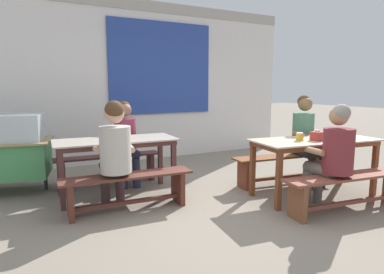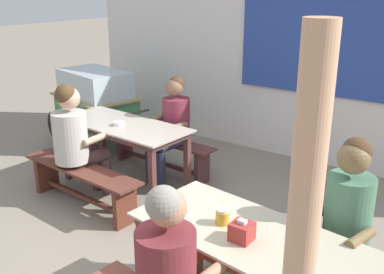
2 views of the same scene
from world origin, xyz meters
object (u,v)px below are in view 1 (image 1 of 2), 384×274
object	(u,v)px
dining_table_far	(116,146)
bench_near_back	(285,164)
person_left_back_turned	(115,149)
tissue_box	(317,136)
bench_far_back	(109,165)
bench_far_front	(128,187)
food_cart	(1,148)
person_near_front	(333,152)
person_center_facing	(126,138)
dining_table_near	(315,145)
bench_near_front	(349,186)
condiment_jar	(300,137)
soup_bowl	(118,138)
person_right_near_table	(306,135)

from	to	relation	value
dining_table_far	bench_near_back	size ratio (longest dim) A/B	0.95
person_left_back_turned	tissue_box	world-z (taller)	person_left_back_turned
bench_far_back	bench_far_front	distance (m)	1.19
food_cart	person_near_front	size ratio (longest dim) A/B	1.31
bench_far_front	person_center_facing	xyz separation A→B (m)	(0.32, 1.11, 0.40)
person_near_front	bench_far_back	bearing A→B (deg)	130.80
dining_table_near	tissue_box	size ratio (longest dim) A/B	12.67
bench_near_front	condiment_jar	world-z (taller)	condiment_jar
dining_table_near	bench_far_front	xyz separation A→B (m)	(-2.32, 0.60, -0.39)
condiment_jar	bench_far_front	bearing A→B (deg)	163.82
bench_near_back	person_near_front	distance (m)	1.22
dining_table_near	bench_near_front	bearing A→B (deg)	-96.77
bench_far_front	tissue_box	distance (m)	2.41
person_center_facing	condiment_jar	xyz separation A→B (m)	(1.73, -1.70, 0.12)
bench_near_front	person_near_front	world-z (taller)	person_near_front
person_center_facing	soup_bowl	bearing A→B (deg)	-115.00
dining_table_near	person_near_front	distance (m)	0.57
person_left_back_turned	person_right_near_table	distance (m)	2.80
dining_table_near	bench_near_back	bearing A→B (deg)	83.23
dining_table_far	bench_near_front	xyz separation A→B (m)	(2.21, -1.79, -0.38)
bench_far_front	tissue_box	world-z (taller)	tissue_box
bench_far_back	bench_near_front	size ratio (longest dim) A/B	0.90
bench_near_front	person_left_back_turned	distance (m)	2.72
dining_table_far	tissue_box	size ratio (longest dim) A/B	11.60
tissue_box	condiment_jar	world-z (taller)	tissue_box
bench_far_back	food_cart	size ratio (longest dim) A/B	0.94
dining_table_near	bench_far_back	distance (m)	2.90
person_left_back_turned	person_right_near_table	xyz separation A→B (m)	(2.79, -0.18, -0.00)
condiment_jar	tissue_box	bearing A→B (deg)	-26.95
bench_far_front	person_right_near_table	distance (m)	2.71
bench_far_front	person_near_front	xyz separation A→B (m)	(2.05, -1.11, 0.41)
bench_near_front	person_left_back_turned	world-z (taller)	person_left_back_turned
dining_table_far	person_left_back_turned	size ratio (longest dim) A/B	1.23
condiment_jar	bench_near_front	bearing A→B (deg)	-71.90
person_center_facing	person_near_front	xyz separation A→B (m)	(1.73, -2.21, 0.02)
bench_near_front	tissue_box	xyz separation A→B (m)	(-0.00, 0.50, 0.52)
bench_near_back	person_center_facing	bearing A→B (deg)	151.67
tissue_box	person_center_facing	bearing A→B (deg)	136.98
food_cart	bench_far_back	bearing A→B (deg)	-9.95
food_cart	bench_near_back	bearing A→B (deg)	-21.37
bench_near_back	condiment_jar	bearing A→B (deg)	-119.97
bench_far_front	tissue_box	xyz separation A→B (m)	(2.25, -0.69, 0.53)
person_right_near_table	person_left_back_turned	bearing A→B (deg)	176.28
dining_table_far	food_cart	world-z (taller)	food_cart
bench_near_back	tissue_box	bearing A→B (deg)	-101.68
person_near_front	tissue_box	world-z (taller)	person_near_front
person_center_facing	food_cart	bearing A→B (deg)	168.61
dining_table_far	tissue_box	xyz separation A→B (m)	(2.21, -1.29, 0.14)
dining_table_far	soup_bowl	size ratio (longest dim) A/B	13.04
bench_near_front	person_right_near_table	distance (m)	1.24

